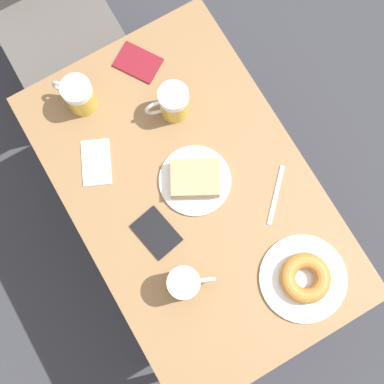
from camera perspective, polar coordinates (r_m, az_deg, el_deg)
name	(u,v)px	position (r m, az deg, el deg)	size (l,w,h in m)	color
ground_plane	(192,228)	(2.20, 0.00, -3.86)	(8.00, 8.00, 0.00)	#333338
table	(192,198)	(1.56, 0.00, -0.66)	(0.65, 1.03, 0.72)	olive
plate_with_cake	(195,179)	(1.48, 0.32, 1.36)	(0.20, 0.20, 0.05)	white
plate_with_donut	(304,278)	(1.48, 11.89, -8.99)	(0.24, 0.24, 0.05)	white
beer_mug_left	(173,103)	(1.51, -2.06, 9.51)	(0.13, 0.08, 0.12)	gold
beer_mug_center	(78,95)	(1.55, -12.02, 10.07)	(0.10, 0.11, 0.12)	gold
beer_mug_right	(185,283)	(1.40, -0.74, -9.70)	(0.12, 0.08, 0.12)	gold
napkin_folded	(96,162)	(1.54, -10.18, 3.13)	(0.13, 0.15, 0.00)	white
fork	(276,195)	(1.51, 8.93, -0.30)	(0.13, 0.13, 0.00)	silver
passport_near_edge	(138,62)	(1.62, -5.79, 13.59)	(0.14, 0.15, 0.01)	maroon
passport_far_edge	(156,233)	(1.48, -3.82, -4.37)	(0.11, 0.14, 0.01)	black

